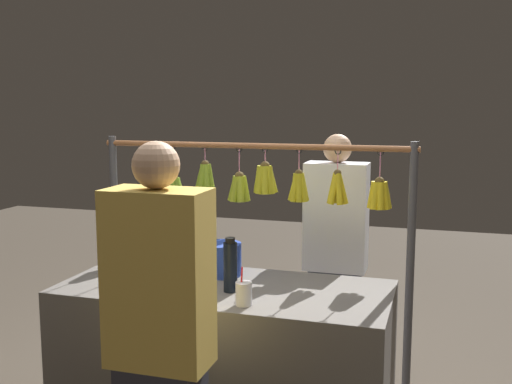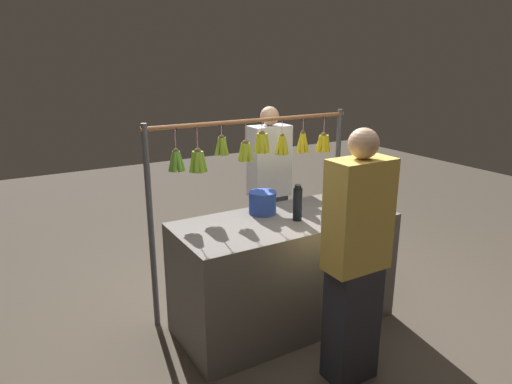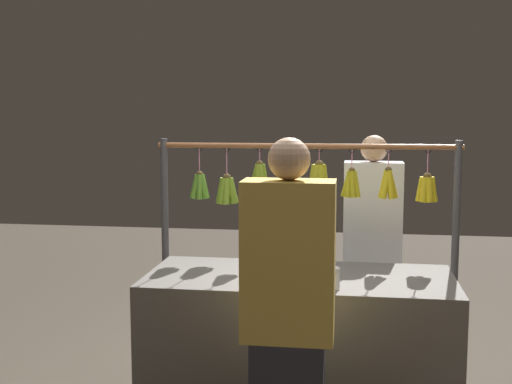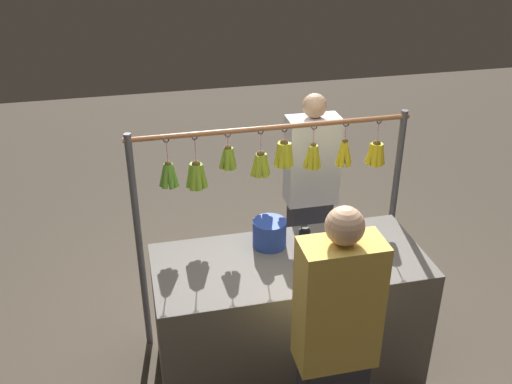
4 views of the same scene
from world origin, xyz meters
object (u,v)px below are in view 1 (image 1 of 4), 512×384
Objects in this scene: drink_cup at (244,294)px; customer_person at (161,356)px; water_bottle at (230,266)px; blue_bucket at (222,259)px; vendor_person at (335,264)px.

drink_cup is 0.11× the size of customer_person.
blue_bucket is at bearing -61.61° from water_bottle.
drink_cup is at bearing 78.67° from vendor_person.
blue_bucket is 0.51m from drink_cup.
drink_cup is (-0.12, 0.17, -0.07)m from water_bottle.
customer_person reaches higher than drink_cup.
customer_person is at bearing 95.79° from blue_bucket.
drink_cup is (-0.26, 0.43, -0.03)m from blue_bucket.
water_bottle is 0.17× the size of vendor_person.
vendor_person reaches higher than drink_cup.
customer_person reaches higher than blue_bucket.
blue_bucket is 0.86m from vendor_person.
vendor_person is 0.97× the size of customer_person.
blue_bucket is 0.95m from customer_person.
water_bottle is 0.70m from customer_person.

